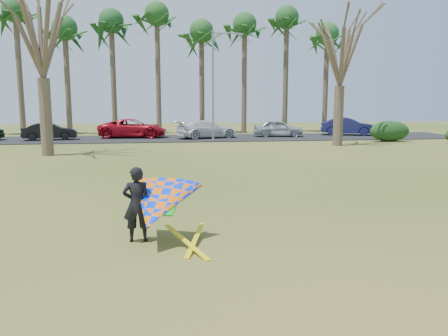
{
  "coord_description": "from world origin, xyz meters",
  "views": [
    {
      "loc": [
        -1.7,
        -10.06,
        2.97
      ],
      "look_at": [
        0.0,
        2.0,
        1.1
      ],
      "focal_mm": 35.0,
      "sensor_mm": 36.0,
      "label": 1
    }
  ],
  "objects": [
    {
      "name": "palm_2",
      "position": [
        -14.0,
        31.0,
        10.52
      ],
      "size": [
        4.84,
        4.84,
        12.24
      ],
      "color": "brown",
      "rests_on": "ground"
    },
    {
      "name": "hedge_near",
      "position": [
        15.04,
        20.4,
        0.76
      ],
      "size": [
        3.06,
        1.39,
        1.53
      ],
      "primitive_type": "ellipsoid",
      "color": "#133412",
      "rests_on": "ground"
    },
    {
      "name": "palm_5",
      "position": [
        -2.0,
        31.0,
        10.52
      ],
      "size": [
        4.84,
        4.84,
        12.24
      ],
      "color": "brown",
      "rests_on": "ground"
    },
    {
      "name": "palm_8",
      "position": [
        10.0,
        31.0,
        10.52
      ],
      "size": [
        4.84,
        4.84,
        12.24
      ],
      "color": "#46382A",
      "rests_on": "ground"
    },
    {
      "name": "palm_9",
      "position": [
        14.0,
        31.0,
        9.17
      ],
      "size": [
        4.84,
        4.84,
        10.84
      ],
      "color": "#4A392C",
      "rests_on": "ground"
    },
    {
      "name": "palm_3",
      "position": [
        -10.0,
        31.0,
        9.17
      ],
      "size": [
        4.84,
        4.84,
        10.84
      ],
      "color": "#4E3F2E",
      "rests_on": "ground"
    },
    {
      "name": "car_1",
      "position": [
        -10.18,
        24.55,
        0.71
      ],
      "size": [
        4.08,
        1.94,
        1.29
      ],
      "primitive_type": "imported",
      "rotation": [
        0.0,
        0.0,
        1.72
      ],
      "color": "black",
      "rests_on": "parking_strip"
    },
    {
      "name": "car_2",
      "position": [
        -4.08,
        25.88,
        0.81
      ],
      "size": [
        5.59,
        2.91,
        1.5
      ],
      "primitive_type": "imported",
      "rotation": [
        0.0,
        0.0,
        1.49
      ],
      "color": "#A90D19",
      "rests_on": "parking_strip"
    },
    {
      "name": "palm_4",
      "position": [
        -6.0,
        31.0,
        9.85
      ],
      "size": [
        4.84,
        4.84,
        11.54
      ],
      "color": "#493B2C",
      "rests_on": "ground"
    },
    {
      "name": "streetlight",
      "position": [
        2.16,
        22.0,
        4.46
      ],
      "size": [
        2.28,
        0.18,
        8.0
      ],
      "color": "gray",
      "rests_on": "ground"
    },
    {
      "name": "kite_flyer",
      "position": [
        -1.86,
        -1.12,
        0.84
      ],
      "size": [
        2.13,
        2.39,
        2.02
      ],
      "color": "black",
      "rests_on": "ground"
    },
    {
      "name": "parking_strip",
      "position": [
        0.0,
        25.0,
        0.03
      ],
      "size": [
        46.0,
        7.0,
        0.06
      ],
      "primitive_type": "cube",
      "color": "black",
      "rests_on": "ground"
    },
    {
      "name": "bare_tree_left",
      "position": [
        -8.0,
        15.0,
        6.92
      ],
      "size": [
        6.6,
        6.6,
        9.7
      ],
      "color": "#4E3D2F",
      "rests_on": "ground"
    },
    {
      "name": "car_4",
      "position": [
        7.82,
        25.26,
        0.76
      ],
      "size": [
        4.28,
        2.17,
        1.4
      ],
      "primitive_type": "imported",
      "rotation": [
        0.0,
        0.0,
        1.44
      ],
      "color": "#A0A7AD",
      "rests_on": "parking_strip"
    },
    {
      "name": "palm_7",
      "position": [
        6.0,
        31.0,
        9.85
      ],
      "size": [
        4.84,
        4.84,
        11.54
      ],
      "color": "#493C2C",
      "rests_on": "ground"
    },
    {
      "name": "bare_tree_right",
      "position": [
        10.0,
        18.0,
        6.57
      ],
      "size": [
        6.27,
        6.27,
        9.21
      ],
      "color": "#4A3A2C",
      "rests_on": "ground"
    },
    {
      "name": "ground",
      "position": [
        0.0,
        0.0,
        0.0
      ],
      "size": [
        100.0,
        100.0,
        0.0
      ],
      "primitive_type": "plane",
      "color": "#254A10",
      "rests_on": "ground"
    },
    {
      "name": "palm_6",
      "position": [
        2.0,
        31.0,
        9.17
      ],
      "size": [
        4.84,
        4.84,
        10.84
      ],
      "color": "#463A2A",
      "rests_on": "ground"
    },
    {
      "name": "car_5",
      "position": [
        14.21,
        25.96,
        0.81
      ],
      "size": [
        4.85,
        3.12,
        1.51
      ],
      "primitive_type": "imported",
      "rotation": [
        0.0,
        0.0,
        1.21
      ],
      "color": "#191B4D",
      "rests_on": "parking_strip"
    },
    {
      "name": "car_3",
      "position": [
        1.78,
        24.59,
        0.76
      ],
      "size": [
        5.23,
        3.44,
        1.41
      ],
      "primitive_type": "imported",
      "rotation": [
        0.0,
        0.0,
        1.9
      ],
      "color": "silver",
      "rests_on": "parking_strip"
    }
  ]
}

